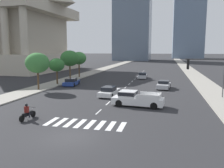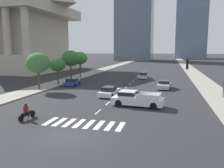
% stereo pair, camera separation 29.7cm
% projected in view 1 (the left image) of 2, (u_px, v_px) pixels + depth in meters
% --- Properties ---
extents(ground_plane, '(800.00, 800.00, 0.00)m').
position_uv_depth(ground_plane, '(71.00, 137.00, 16.79)').
color(ground_plane, '#28282B').
extents(sidewalk_east, '(4.00, 260.00, 0.15)m').
position_uv_depth(sidewalk_east, '(204.00, 84.00, 42.67)').
color(sidewalk_east, gray).
rests_on(sidewalk_east, ground).
extents(sidewalk_west, '(4.00, 260.00, 0.15)m').
position_uv_depth(sidewalk_west, '(68.00, 80.00, 48.71)').
color(sidewalk_west, gray).
rests_on(sidewalk_west, ground).
extents(crosswalk_near, '(6.75, 2.43, 0.01)m').
position_uv_depth(crosswalk_near, '(85.00, 124.00, 19.75)').
color(crosswalk_near, silver).
rests_on(crosswalk_near, ground).
extents(lane_divider_center, '(0.14, 50.00, 0.01)m').
position_uv_depth(lane_divider_center, '(132.00, 81.00, 46.74)').
color(lane_divider_center, silver).
rests_on(lane_divider_center, ground).
extents(motorcycle_trailing, '(0.70, 2.19, 1.49)m').
position_uv_depth(motorcycle_trailing, '(27.00, 113.00, 20.91)').
color(motorcycle_trailing, black).
rests_on(motorcycle_trailing, ground).
extents(pickup_truck, '(5.83, 2.53, 1.67)m').
position_uv_depth(pickup_truck, '(135.00, 99.00, 25.98)').
color(pickup_truck, silver).
rests_on(pickup_truck, ground).
extents(sedan_white_0, '(2.19, 4.79, 1.30)m').
position_uv_depth(sedan_white_0, '(109.00, 92.00, 31.77)').
color(sedan_white_0, silver).
rests_on(sedan_white_0, ground).
extents(sedan_silver_1, '(2.26, 4.44, 1.30)m').
position_uv_depth(sedan_silver_1, '(164.00, 85.00, 37.77)').
color(sedan_silver_1, '#B7BABF').
rests_on(sedan_silver_1, ground).
extents(sedan_silver_2, '(1.99, 4.57, 1.19)m').
position_uv_depth(sedan_silver_2, '(142.00, 76.00, 51.54)').
color(sedan_silver_2, '#B7BABF').
rests_on(sedan_silver_2, ground).
extents(sedan_blue_3, '(2.33, 4.60, 1.28)m').
position_uv_depth(sedan_blue_3, '(71.00, 82.00, 41.17)').
color(sedan_blue_3, navy).
rests_on(sedan_blue_3, ground).
extents(traffic_signal_near, '(4.69, 0.28, 5.66)m').
position_uv_depth(traffic_signal_near, '(217.00, 75.00, 20.32)').
color(traffic_signal_near, '#333335').
rests_on(traffic_signal_near, sidewalk_east).
extents(street_tree_nearest, '(3.64, 3.64, 5.67)m').
position_uv_depth(street_tree_nearest, '(37.00, 63.00, 35.54)').
color(street_tree_nearest, '#4C3823').
rests_on(street_tree_nearest, sidewalk_west).
extents(street_tree_second, '(2.81, 2.81, 4.61)m').
position_uv_depth(street_tree_second, '(57.00, 65.00, 41.81)').
color(street_tree_second, '#4C3823').
rests_on(street_tree_second, sidewalk_west).
extents(street_tree_third, '(3.76, 3.76, 5.99)m').
position_uv_depth(street_tree_third, '(70.00, 58.00, 47.35)').
color(street_tree_third, '#4C3823').
rests_on(street_tree_third, sidewalk_west).
extents(street_tree_fourth, '(3.32, 3.32, 5.67)m').
position_uv_depth(street_tree_fourth, '(79.00, 58.00, 52.34)').
color(street_tree_fourth, '#4C3823').
rests_on(street_tree_fourth, sidewalk_west).
extents(war_memorial, '(31.32, 31.32, 33.53)m').
position_uv_depth(war_memorial, '(13.00, 13.00, 70.33)').
color(war_memorial, '#BCB29E').
rests_on(war_memorial, ground).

